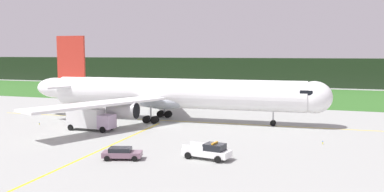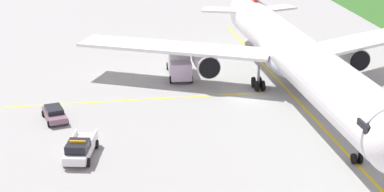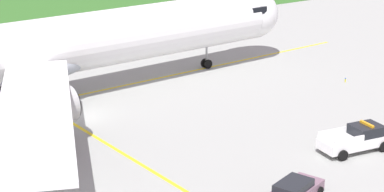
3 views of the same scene
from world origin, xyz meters
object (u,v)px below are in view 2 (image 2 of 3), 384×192
airliner (294,55)px  ops_pickup_truck (80,148)px  catering_truck (179,62)px  staff_car (54,113)px

airliner → ops_pickup_truck: 26.10m
catering_truck → staff_car: (12.67, -13.47, -1.06)m
airliner → catering_truck: airliner is taller
catering_truck → staff_car: catering_truck is taller
ops_pickup_truck → staff_car: 9.34m
ops_pickup_truck → staff_car: size_ratio=1.21×
airliner → catering_truck: (-8.16, -11.79, -2.82)m
airliner → ops_pickup_truck: bearing=-59.0°
airliner → ops_pickup_truck: airliner is taller
airliner → catering_truck: bearing=-124.7°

